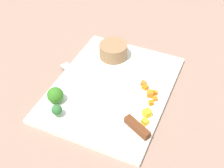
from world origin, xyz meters
TOP-DOWN VIEW (x-y plane):
  - ground_plane at (0.00, 0.00)m, footprint 4.00×4.00m
  - cutting_board at (0.00, 0.00)m, footprint 0.40×0.31m
  - prep_bowl at (0.12, 0.05)m, footprint 0.09×0.09m
  - chef_knife at (-0.08, -0.05)m, footprint 0.18×0.33m
  - carrot_dice_0 at (0.00, -0.12)m, footprint 0.02×0.02m
  - carrot_dice_1 at (-0.02, -0.12)m, footprint 0.02×0.02m
  - carrot_dice_2 at (0.01, -0.11)m, footprint 0.02×0.02m
  - carrot_dice_3 at (0.02, -0.12)m, footprint 0.01×0.01m
  - carrot_dice_4 at (0.03, -0.09)m, footprint 0.02×0.02m
  - carrot_dice_5 at (0.04, -0.08)m, footprint 0.01×0.01m
  - pepper_dice_0 at (-0.06, -0.12)m, footprint 0.03×0.03m
  - pepper_dice_1 at (-0.11, -0.12)m, footprint 0.01×0.01m
  - pepper_dice_2 at (-0.09, -0.13)m, footprint 0.02×0.02m
  - broccoli_floret_0 at (-0.11, 0.11)m, footprint 0.04×0.04m
  - broccoli_floret_1 at (-0.15, 0.08)m, footprint 0.03×0.03m

SIDE VIEW (x-z plane):
  - ground_plane at x=0.00m, z-range 0.00..0.00m
  - cutting_board at x=0.00m, z-range 0.00..0.01m
  - carrot_dice_0 at x=0.00m, z-range 0.01..0.02m
  - carrot_dice_3 at x=0.02m, z-range 0.01..0.02m
  - carrot_dice_4 at x=0.03m, z-range 0.01..0.02m
  - pepper_dice_1 at x=-0.11m, z-range 0.01..0.02m
  - carrot_dice_5 at x=0.04m, z-range 0.01..0.02m
  - carrot_dice_1 at x=-0.02m, z-range 0.01..0.02m
  - pepper_dice_2 at x=-0.09m, z-range 0.01..0.03m
  - chef_knife at x=-0.08m, z-range 0.01..0.03m
  - carrot_dice_2 at x=0.01m, z-range 0.01..0.03m
  - pepper_dice_0 at x=-0.06m, z-range 0.01..0.03m
  - broccoli_floret_1 at x=-0.15m, z-range 0.01..0.05m
  - broccoli_floret_0 at x=-0.11m, z-range 0.01..0.05m
  - prep_bowl at x=0.12m, z-range 0.01..0.06m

